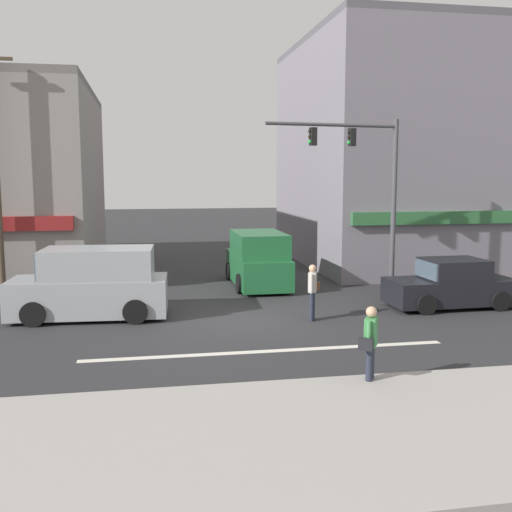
# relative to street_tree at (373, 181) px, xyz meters

# --- Properties ---
(ground_plane) EXTENTS (120.00, 120.00, 0.00)m
(ground_plane) POSITION_rel_street_tree_xyz_m (-6.98, -7.65, -4.02)
(ground_plane) COLOR #2B2B2D
(lane_marking_stripe) EXTENTS (9.00, 0.24, 0.01)m
(lane_marking_stripe) POSITION_rel_street_tree_xyz_m (-6.98, -11.15, -4.01)
(lane_marking_stripe) COLOR silver
(lane_marking_stripe) RESTS_ON ground
(sidewalk_curb) EXTENTS (40.00, 5.00, 0.16)m
(sidewalk_curb) POSITION_rel_street_tree_xyz_m (-6.98, -16.15, -3.94)
(sidewalk_curb) COLOR #9E9993
(sidewalk_curb) RESTS_ON ground
(building_right_corner) EXTENTS (13.44, 11.96, 10.67)m
(building_right_corner) POSITION_rel_street_tree_xyz_m (4.32, 2.80, 1.32)
(building_right_corner) COLOR slate
(building_right_corner) RESTS_ON ground
(street_tree) EXTENTS (2.92, 2.92, 5.51)m
(street_tree) POSITION_rel_street_tree_xyz_m (0.00, 0.00, 0.00)
(street_tree) COLOR #4C3823
(street_tree) RESTS_ON ground
(utility_pole_far_right) EXTENTS (1.40, 0.22, 8.80)m
(utility_pole_far_right) POSITION_rel_street_tree_xyz_m (1.27, -0.35, 0.53)
(utility_pole_far_right) COLOR brown
(utility_pole_far_right) RESTS_ON ground
(traffic_light_mast) EXTENTS (4.86, 0.70, 6.20)m
(traffic_light_mast) POSITION_rel_street_tree_xyz_m (-2.12, -5.07, 0.16)
(traffic_light_mast) COLOR #47474C
(traffic_light_mast) RESTS_ON ground
(van_approaching_near) EXTENTS (4.71, 2.27, 2.11)m
(van_approaching_near) POSITION_rel_street_tree_xyz_m (-11.46, -6.79, -3.01)
(van_approaching_near) COLOR #999EA3
(van_approaching_near) RESTS_ON ground
(van_parked_curbside) EXTENTS (2.05, 4.61, 2.11)m
(van_parked_curbside) POSITION_rel_street_tree_xyz_m (-5.61, -2.57, -3.01)
(van_parked_curbside) COLOR #1E6033
(van_parked_curbside) RESTS_ON ground
(sedan_crossing_leftbound) EXTENTS (4.14, 1.96, 1.58)m
(sedan_crossing_leftbound) POSITION_rel_street_tree_xyz_m (-0.14, -7.39, -3.31)
(sedan_crossing_leftbound) COLOR black
(sedan_crossing_leftbound) RESTS_ON ground
(pedestrian_foreground_with_bag) EXTENTS (0.54, 0.63, 1.67)m
(pedestrian_foreground_with_bag) POSITION_rel_street_tree_xyz_m (-5.46, -13.97, -3.06)
(pedestrian_foreground_with_bag) COLOR #232838
(pedestrian_foreground_with_bag) RESTS_ON ground
(pedestrian_mid_crossing) EXTENTS (0.48, 0.66, 1.67)m
(pedestrian_mid_crossing) POSITION_rel_street_tree_xyz_m (-5.05, -8.29, -3.06)
(pedestrian_mid_crossing) COLOR #232838
(pedestrian_mid_crossing) RESTS_ON ground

